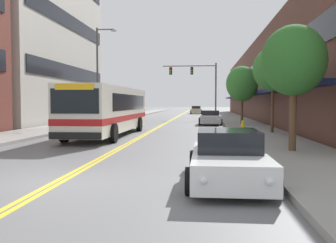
{
  "coord_description": "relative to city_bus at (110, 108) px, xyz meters",
  "views": [
    {
      "loc": [
        3.71,
        -9.13,
        2.04
      ],
      "look_at": [
        0.3,
        26.67,
        0.2
      ],
      "focal_mm": 40.0,
      "sensor_mm": 36.0,
      "label": 1
    }
  ],
  "objects": [
    {
      "name": "car_black_parked_left_far",
      "position": [
        -2.2,
        10.23,
        -1.06
      ],
      "size": [
        2.16,
        4.68,
        1.27
      ],
      "color": "black",
      "rests_on": "ground_plane"
    },
    {
      "name": "street_tree_right_mid",
      "position": [
        10.05,
        1.01,
        2.41
      ],
      "size": [
        2.46,
        2.46,
        5.27
      ],
      "color": "brown",
      "rests_on": "sidewalk_right"
    },
    {
      "name": "street_tree_right_far",
      "position": [
        9.11,
        10.2,
        1.98
      ],
      "size": [
        2.77,
        2.77,
        5.01
      ],
      "color": "brown",
      "rests_on": "sidewalk_right"
    },
    {
      "name": "car_dark_grey_parked_left_mid",
      "position": [
        -2.35,
        17.33,
        -1.11
      ],
      "size": [
        2.13,
        4.9,
        1.18
      ],
      "color": "#38383D",
      "rests_on": "ground_plane"
    },
    {
      "name": "street_tree_right_near",
      "position": [
        9.23,
        -7.88,
        1.97
      ],
      "size": [
        2.47,
        2.47,
        4.84
      ],
      "color": "brown",
      "rests_on": "sidewalk_right"
    },
    {
      "name": "car_silver_parked_right_mid",
      "position": [
        6.4,
        11.82,
        -1.05
      ],
      "size": [
        2.09,
        4.37,
        1.3
      ],
      "color": "#B7B7BC",
      "rests_on": "ground_plane"
    },
    {
      "name": "street_lamp_left_far",
      "position": [
        -3.0,
        8.5,
        3.21
      ],
      "size": [
        1.81,
        0.28,
        8.34
      ],
      "color": "#47474C",
      "rests_on": "ground_plane"
    },
    {
      "name": "sidewalk_left",
      "position": [
        -5.19,
        23.4,
        -1.58
      ],
      "size": [
        3.54,
        106.0,
        0.17
      ],
      "color": "gray",
      "rests_on": "ground_plane"
    },
    {
      "name": "car_white_parked_right_foreground",
      "position": [
        6.43,
        -13.07,
        -1.06
      ],
      "size": [
        2.07,
        4.78,
        1.33
      ],
      "color": "white",
      "rests_on": "ground_plane"
    },
    {
      "name": "storefront_row_right",
      "position": [
        15.35,
        23.4,
        2.76
      ],
      "size": [
        9.1,
        68.0,
        8.86
      ],
      "color": "brown",
      "rests_on": "ground_plane"
    },
    {
      "name": "centre_line",
      "position": [
        2.08,
        23.4,
        -1.66
      ],
      "size": [
        0.34,
        106.0,
        0.01
      ],
      "color": "yellow",
      "rests_on": "ground_plane"
    },
    {
      "name": "sidewalk_right",
      "position": [
        9.35,
        23.4,
        -1.58
      ],
      "size": [
        3.54,
        106.0,
        0.17
      ],
      "color": "gray",
      "rests_on": "ground_plane"
    },
    {
      "name": "traffic_signal_mast",
      "position": [
        5.07,
        23.96,
        3.27
      ],
      "size": [
        6.67,
        0.38,
        6.91
      ],
      "color": "#47474C",
      "rests_on": "ground_plane"
    },
    {
      "name": "ground_plane",
      "position": [
        2.08,
        23.4,
        -1.66
      ],
      "size": [
        240.0,
        240.0,
        0.0
      ],
      "primitive_type": "plane",
      "color": "slate"
    },
    {
      "name": "city_bus",
      "position": [
        0.0,
        0.0,
        0.0
      ],
      "size": [
        2.85,
        12.51,
        2.93
      ],
      "color": "silver",
      "rests_on": "ground_plane"
    },
    {
      "name": "fire_hydrant",
      "position": [
        8.03,
        -1.14,
        -1.07
      ],
      "size": [
        0.29,
        0.21,
        0.86
      ],
      "color": "yellow",
      "rests_on": "sidewalk_right"
    },
    {
      "name": "car_beige_moving_lead",
      "position": [
        4.46,
        45.02,
        -1.0
      ],
      "size": [
        2.08,
        4.9,
        1.4
      ],
      "color": "#BCAD89",
      "rests_on": "ground_plane"
    }
  ]
}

